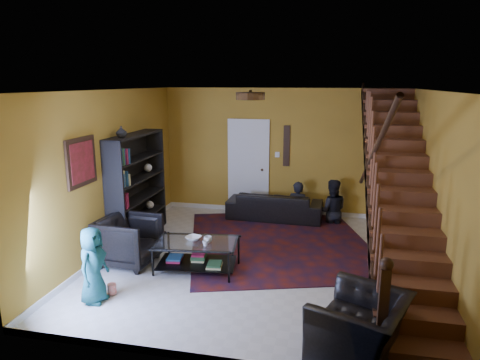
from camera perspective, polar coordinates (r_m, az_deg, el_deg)
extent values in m
plane|color=beige|center=(7.30, 2.46, -10.70)|extent=(5.50, 5.50, 0.00)
plane|color=#B98829|center=(9.53, 5.32, 3.70)|extent=(5.20, 0.00, 5.20)
plane|color=#B98829|center=(4.28, -3.61, -8.00)|extent=(5.20, 0.00, 5.20)
plane|color=#B98829|center=(7.71, -16.85, 0.98)|extent=(0.00, 5.50, 5.50)
plane|color=#B98829|center=(6.94, 24.27, -0.93)|extent=(0.00, 5.50, 5.50)
plane|color=white|center=(6.68, 2.69, 11.86)|extent=(5.50, 5.50, 0.00)
cube|color=silver|center=(9.83, 5.14, -4.10)|extent=(5.20, 0.02, 0.10)
cube|color=silver|center=(8.08, -16.16, -8.42)|extent=(0.02, 5.50, 0.10)
cube|color=#B98829|center=(6.87, 20.34, -1.41)|extent=(0.95, 4.92, 2.83)
cube|color=black|center=(6.79, 16.60, -0.58)|extent=(0.04, 5.02, 3.02)
cylinder|color=black|center=(6.71, 17.10, 3.14)|extent=(0.07, 4.20, 2.44)
cube|color=black|center=(4.86, 18.43, -17.07)|extent=(0.10, 0.10, 1.10)
cube|color=black|center=(8.23, -13.49, -0.94)|extent=(0.35, 1.80, 2.00)
cube|color=black|center=(8.39, -13.27, -4.92)|extent=(0.35, 1.72, 0.03)
cube|color=black|center=(8.19, -13.55, 0.14)|extent=(0.35, 1.72, 0.03)
cube|color=silver|center=(9.68, 1.13, 1.64)|extent=(0.82, 0.05, 2.05)
cube|color=maroon|center=(6.87, -20.40, 2.28)|extent=(0.04, 0.74, 0.74)
cube|color=black|center=(9.47, 6.22, 4.54)|extent=(0.14, 0.03, 0.90)
cylinder|color=#3F2814|center=(5.90, 1.39, 11.13)|extent=(0.40, 0.40, 0.10)
cube|color=#4C140D|center=(8.10, 5.20, -8.21)|extent=(4.14, 4.44, 0.02)
imported|color=black|center=(9.34, 4.65, -3.43)|extent=(2.05, 0.86, 0.59)
imported|color=black|center=(7.27, -14.57, -7.80)|extent=(0.94, 0.92, 0.81)
imported|color=black|center=(5.08, 15.70, -18.28)|extent=(1.23, 1.30, 0.67)
imported|color=black|center=(9.37, 7.65, -4.06)|extent=(0.51, 0.36, 1.30)
imported|color=black|center=(9.34, 12.08, -4.05)|extent=(0.72, 0.59, 1.38)
imported|color=#175A56|center=(6.17, -19.02, -10.68)|extent=(0.36, 0.53, 1.06)
cube|color=black|center=(6.80, -11.59, -10.61)|extent=(0.03, 0.03, 0.48)
cube|color=black|center=(6.44, -1.49, -11.72)|extent=(0.03, 0.03, 0.48)
cube|color=black|center=(7.38, -9.48, -8.59)|extent=(0.03, 0.03, 0.48)
cube|color=black|center=(7.05, -0.18, -9.47)|extent=(0.03, 0.03, 0.48)
cube|color=black|center=(6.94, -5.75, -10.92)|extent=(1.28, 0.82, 0.02)
cube|color=silver|center=(6.80, -5.82, -8.24)|extent=(1.35, 0.89, 0.02)
imported|color=#999999|center=(6.73, -4.32, -7.91)|extent=(0.16, 0.16, 0.10)
imported|color=#999999|center=(6.61, -4.63, -8.39)|extent=(0.11, 0.11, 0.09)
imported|color=#999999|center=(6.87, -6.23, -7.71)|extent=(0.29, 0.29, 0.06)
imported|color=#999999|center=(7.60, -15.54, 6.21)|extent=(0.18, 0.18, 0.19)
cylinder|color=red|center=(6.45, -16.71, -13.70)|extent=(0.15, 0.15, 0.14)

